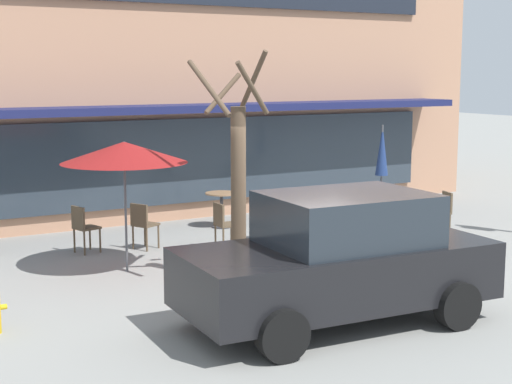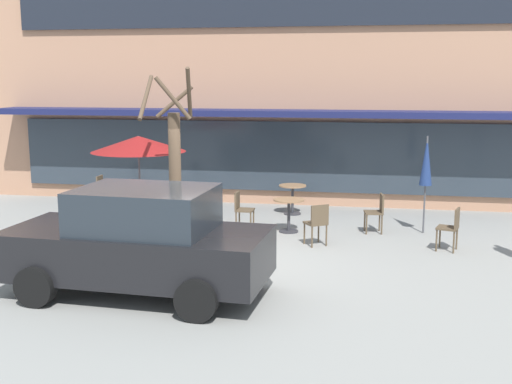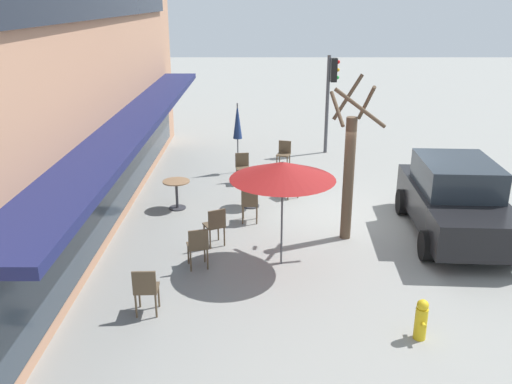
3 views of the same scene
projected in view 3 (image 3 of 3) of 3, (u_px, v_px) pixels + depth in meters
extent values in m
plane|color=gray|center=(365.00, 220.00, 13.44)|extent=(80.00, 80.00, 0.00)
cube|color=#191E4C|center=(138.00, 119.00, 12.59)|extent=(15.10, 1.10, 0.16)
cube|color=#2D3842|center=(121.00, 168.00, 12.99)|extent=(14.21, 0.10, 1.90)
cylinder|color=#333338|center=(251.00, 206.00, 14.34)|extent=(0.44, 0.44, 0.03)
cylinder|color=#333338|center=(251.00, 193.00, 14.21)|extent=(0.07, 0.07, 0.70)
cylinder|color=#99704C|center=(251.00, 180.00, 14.09)|extent=(0.70, 0.70, 0.03)
cylinder|color=#333338|center=(178.00, 208.00, 14.19)|extent=(0.44, 0.44, 0.03)
cylinder|color=#333338|center=(177.00, 195.00, 14.07)|extent=(0.07, 0.07, 0.70)
cylinder|color=#99704C|center=(176.00, 181.00, 13.95)|extent=(0.70, 0.70, 0.03)
cylinder|color=#4C4C51|center=(238.00, 138.00, 16.81)|extent=(0.04, 0.04, 2.20)
cone|color=navy|center=(237.00, 121.00, 16.63)|extent=(0.28, 0.28, 1.10)
cylinder|color=#4C4C51|center=(282.00, 214.00, 10.87)|extent=(0.04, 0.04, 2.20)
cone|color=maroon|center=(283.00, 170.00, 10.56)|extent=(2.10, 2.10, 0.35)
cylinder|color=brown|center=(139.00, 296.00, 9.57)|extent=(0.04, 0.04, 0.45)
cylinder|color=brown|center=(159.00, 296.00, 9.59)|extent=(0.04, 0.04, 0.45)
cylinder|color=brown|center=(136.00, 306.00, 9.25)|extent=(0.04, 0.04, 0.45)
cylinder|color=brown|center=(156.00, 306.00, 9.26)|extent=(0.04, 0.04, 0.45)
cube|color=brown|center=(147.00, 288.00, 9.34)|extent=(0.41, 0.41, 0.04)
cube|color=brown|center=(144.00, 282.00, 9.09)|extent=(0.05, 0.40, 0.40)
cylinder|color=brown|center=(249.00, 178.00, 15.91)|extent=(0.04, 0.04, 0.45)
cylinder|color=brown|center=(238.00, 178.00, 15.87)|extent=(0.04, 0.04, 0.45)
cylinder|color=brown|center=(248.00, 174.00, 16.23)|extent=(0.04, 0.04, 0.45)
cylinder|color=brown|center=(237.00, 175.00, 16.19)|extent=(0.04, 0.04, 0.45)
cube|color=brown|center=(243.00, 168.00, 15.97)|extent=(0.45, 0.45, 0.04)
cube|color=brown|center=(242.00, 159.00, 16.06)|extent=(0.09, 0.40, 0.40)
cylinder|color=brown|center=(288.00, 192.00, 14.70)|extent=(0.04, 0.04, 0.45)
cylinder|color=brown|center=(281.00, 189.00, 14.97)|extent=(0.04, 0.04, 0.45)
cylinder|color=brown|center=(298.00, 190.00, 14.88)|extent=(0.04, 0.04, 0.45)
cylinder|color=brown|center=(290.00, 187.00, 15.14)|extent=(0.04, 0.04, 0.45)
cube|color=brown|center=(289.00, 181.00, 14.84)|extent=(0.55, 0.55, 0.04)
cube|color=brown|center=(295.00, 172.00, 14.86)|extent=(0.36, 0.25, 0.40)
cylinder|color=brown|center=(287.00, 164.00, 17.24)|extent=(0.04, 0.04, 0.45)
cylinder|color=brown|center=(277.00, 163.00, 17.33)|extent=(0.04, 0.04, 0.45)
cylinder|color=brown|center=(290.00, 161.00, 17.55)|extent=(0.04, 0.04, 0.45)
cylinder|color=brown|center=(279.00, 160.00, 17.64)|extent=(0.04, 0.04, 0.45)
cube|color=brown|center=(283.00, 155.00, 17.36)|extent=(0.50, 0.50, 0.04)
cube|color=brown|center=(285.00, 147.00, 17.44)|extent=(0.15, 0.39, 0.40)
cylinder|color=brown|center=(243.00, 210.00, 13.47)|extent=(0.04, 0.04, 0.45)
cylinder|color=brown|center=(257.00, 210.00, 13.46)|extent=(0.04, 0.04, 0.45)
cylinder|color=brown|center=(243.00, 215.00, 13.15)|extent=(0.04, 0.04, 0.45)
cylinder|color=brown|center=(257.00, 215.00, 13.14)|extent=(0.04, 0.04, 0.45)
cube|color=brown|center=(250.00, 203.00, 13.22)|extent=(0.41, 0.41, 0.04)
cube|color=brown|center=(250.00, 198.00, 12.98)|extent=(0.05, 0.40, 0.40)
cylinder|color=brown|center=(204.00, 234.00, 12.11)|extent=(0.04, 0.04, 0.45)
cylinder|color=brown|center=(218.00, 231.00, 12.25)|extent=(0.04, 0.04, 0.45)
cylinder|color=brown|center=(210.00, 239.00, 11.82)|extent=(0.04, 0.04, 0.45)
cylinder|color=brown|center=(224.00, 237.00, 11.97)|extent=(0.04, 0.04, 0.45)
cube|color=brown|center=(214.00, 225.00, 11.95)|extent=(0.54, 0.54, 0.04)
cube|color=brown|center=(217.00, 219.00, 11.73)|extent=(0.22, 0.37, 0.40)
cylinder|color=brown|center=(188.00, 254.00, 11.15)|extent=(0.04, 0.04, 0.45)
cylinder|color=brown|center=(205.00, 252.00, 11.23)|extent=(0.04, 0.04, 0.45)
cylinder|color=brown|center=(191.00, 261.00, 10.84)|extent=(0.04, 0.04, 0.45)
cylinder|color=brown|center=(208.00, 259.00, 10.92)|extent=(0.04, 0.04, 0.45)
cube|color=brown|center=(197.00, 246.00, 10.95)|extent=(0.49, 0.49, 0.04)
cube|color=brown|center=(198.00, 239.00, 10.72)|extent=(0.14, 0.40, 0.40)
cube|color=black|center=(454.00, 207.00, 12.35)|extent=(4.30, 2.05, 0.76)
cube|color=#232B33|center=(456.00, 175.00, 12.25)|extent=(2.19, 1.72, 0.68)
cylinder|color=black|center=(426.00, 246.00, 11.30)|extent=(0.65, 0.26, 0.64)
cylinder|color=black|center=(474.00, 203.00, 13.65)|extent=(0.65, 0.26, 0.64)
cylinder|color=black|center=(402.00, 202.00, 13.75)|extent=(0.65, 0.26, 0.64)
cylinder|color=brown|center=(348.00, 180.00, 12.00)|extent=(0.24, 0.24, 2.81)
cylinder|color=brown|center=(348.00, 97.00, 11.68)|extent=(0.22, 0.67, 0.99)
cylinder|color=brown|center=(337.00, 109.00, 11.38)|extent=(0.75, 0.27, 0.65)
cylinder|color=brown|center=(360.00, 108.00, 10.93)|extent=(0.21, 1.13, 0.85)
cylinder|color=brown|center=(366.00, 103.00, 11.51)|extent=(0.69, 0.26, 0.83)
cylinder|color=#47474C|center=(327.00, 105.00, 18.83)|extent=(0.12, 0.12, 3.40)
cube|color=black|center=(334.00, 70.00, 18.42)|extent=(0.26, 0.20, 0.80)
sphere|color=red|center=(338.00, 62.00, 18.33)|extent=(0.13, 0.13, 0.13)
sphere|color=gold|center=(338.00, 70.00, 18.42)|extent=(0.13, 0.13, 0.13)
sphere|color=green|center=(337.00, 78.00, 18.51)|extent=(0.13, 0.13, 0.13)
cylinder|color=gold|center=(421.00, 323.00, 8.67)|extent=(0.20, 0.20, 0.55)
sphere|color=gold|center=(423.00, 305.00, 8.56)|extent=(0.19, 0.19, 0.19)
cylinder|color=gold|center=(423.00, 325.00, 8.53)|extent=(0.10, 0.07, 0.07)
cylinder|color=gold|center=(419.00, 316.00, 8.78)|extent=(0.10, 0.07, 0.07)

